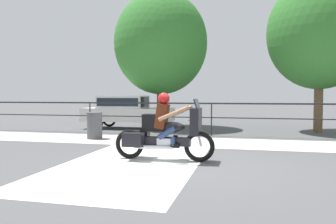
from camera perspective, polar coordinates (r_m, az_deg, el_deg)
ground_plane at (r=7.61m, az=3.49°, el=-8.93°), size 120.00×120.00×0.00m
sidewalk_band at (r=10.92m, az=6.56°, el=-5.29°), size 44.00×2.40×0.01m
crosswalk_band at (r=7.73m, az=-6.11°, el=-8.72°), size 3.03×6.00×0.01m
fence_railing at (r=12.69m, az=7.59°, el=0.38°), size 36.00×0.05×1.28m
motorcycle at (r=7.85m, az=-0.70°, el=-3.30°), size 2.45×0.76×1.63m
parked_car at (r=15.43m, az=-7.30°, el=0.42°), size 4.13×1.63×1.54m
trash_bin at (r=12.02m, az=-12.67°, el=-2.30°), size 0.57×0.57×0.96m
tree_behind_sign at (r=15.39m, az=24.96°, el=12.44°), size 4.32×4.32×6.56m
tree_behind_car at (r=16.01m, az=-1.29°, el=11.85°), size 4.44×4.44×6.50m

